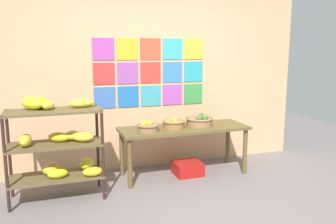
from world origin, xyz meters
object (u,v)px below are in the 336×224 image
banana_shelf_unit (58,140)px  fruit_basket_back_right (173,124)px  fruit_basket_right (147,126)px  produce_crate_under_table (188,168)px  fruit_basket_left (200,121)px  display_table (184,133)px

banana_shelf_unit → fruit_basket_back_right: banana_shelf_unit is taller
fruit_basket_right → produce_crate_under_table: bearing=4.2°
banana_shelf_unit → fruit_basket_right: 1.12m
fruit_basket_back_right → produce_crate_under_table: (0.20, -0.02, -0.64)m
fruit_basket_left → produce_crate_under_table: bearing=-166.6°
banana_shelf_unit → display_table: banana_shelf_unit is taller
fruit_basket_left → produce_crate_under_table: size_ratio=1.04×
banana_shelf_unit → produce_crate_under_table: size_ratio=3.23×
banana_shelf_unit → fruit_basket_left: size_ratio=3.10×
fruit_basket_left → fruit_basket_right: (-0.77, -0.09, -0.00)m
display_table → fruit_basket_back_right: fruit_basket_back_right is taller
banana_shelf_unit → fruit_basket_left: 1.89m
fruit_basket_right → produce_crate_under_table: size_ratio=0.80×
display_table → fruit_basket_right: size_ratio=5.93×
fruit_basket_right → produce_crate_under_table: fruit_basket_right is taller
fruit_basket_right → fruit_basket_left: bearing=6.5°
display_table → produce_crate_under_table: (0.05, -0.04, -0.50)m
fruit_basket_left → produce_crate_under_table: fruit_basket_left is taller
display_table → produce_crate_under_table: bearing=-37.6°
banana_shelf_unit → fruit_basket_back_right: (1.49, 0.22, 0.05)m
produce_crate_under_table → fruit_basket_left: bearing=13.4°
display_table → fruit_basket_left: 0.28m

